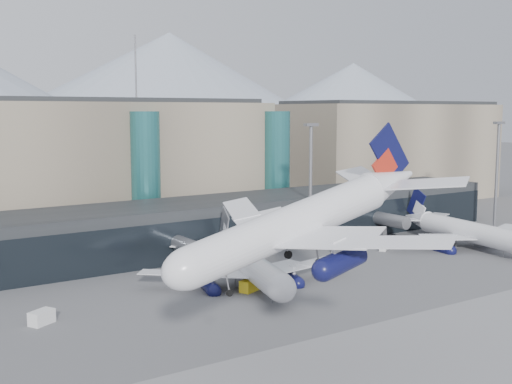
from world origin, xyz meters
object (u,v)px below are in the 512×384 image
hero_jet (314,208)px  jet_parked_mid (246,255)px  veh_h (250,285)px  veh_g (339,248)px  jet_parked_right (457,223)px  lightmast_right (497,169)px  lightmast_mid (311,178)px  veh_a (42,317)px  veh_d (383,247)px

hero_jet → jet_parked_mid: 39.74m
jet_parked_mid → veh_h: jet_parked_mid is taller
veh_g → veh_h: (-29.95, -13.49, 0.15)m
jet_parked_mid → jet_parked_right: (52.82, 0.06, 0.07)m
lightmast_right → lightmast_mid: bearing=170.9°
hero_jet → veh_g: 61.92m
hero_jet → veh_g: bearing=42.8°
jet_parked_right → veh_g: 27.00m
lightmast_right → veh_a: lightmast_right is taller
jet_parked_mid → veh_a: bearing=110.4°
lightmast_mid → veh_d: 20.34m
lightmast_right → veh_d: 42.08m
veh_g → veh_h: bearing=-105.3°
jet_parked_right → veh_a: jet_parked_right is taller
hero_jet → veh_a: hero_jet is taller
jet_parked_right → veh_a: size_ratio=11.43×
lightmast_right → jet_parked_mid: 76.78m
jet_parked_right → veh_d: (-16.73, 4.55, -3.91)m
lightmast_mid → veh_d: lightmast_mid is taller
lightmast_mid → lightmast_right: 50.64m
hero_jet → jet_parked_right: 76.24m
lightmast_right → veh_g: lightmast_right is taller
veh_h → jet_parked_mid: bearing=41.2°
veh_d → veh_h: bearing=157.2°
lightmast_mid → hero_jet: (-39.40, -50.39, 3.51)m
veh_a → veh_g: (61.51, 11.40, -0.14)m
lightmast_right → veh_a: 111.23m
veh_g → veh_h: veh_h is taller
hero_jet → veh_h: (11.06, 29.61, -16.99)m
lightmast_mid → veh_h: bearing=-143.7°
lightmast_mid → veh_h: size_ratio=7.54×
jet_parked_mid → lightmast_right: bearing=-69.2°
hero_jet → veh_d: (49.73, 39.47, -17.22)m
veh_d → veh_g: (-8.71, 3.63, 0.07)m
hero_jet → jet_parked_mid: hero_jet is taller
veh_a → veh_d: bearing=-23.0°
lightmast_right → veh_a: size_ratio=7.77×
jet_parked_right → veh_h: bearing=103.4°
veh_g → hero_jet: bearing=-83.1°
jet_parked_mid → veh_g: jet_parked_mid is taller
hero_jet → jet_parked_mid: size_ratio=0.96×
lightmast_right → jet_parked_mid: bearing=-174.3°
lightmast_right → hero_jet: bearing=-154.6°
jet_parked_right → lightmast_right: bearing=-64.1°
lightmast_mid → hero_jet: size_ratio=0.71×
jet_parked_mid → jet_parked_right: 52.82m
hero_jet → veh_d: hero_jet is taller
veh_h → veh_d: bearing=-8.3°
hero_jet → veh_a: (-20.49, 31.70, -17.00)m
veh_d → veh_g: veh_g is taller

